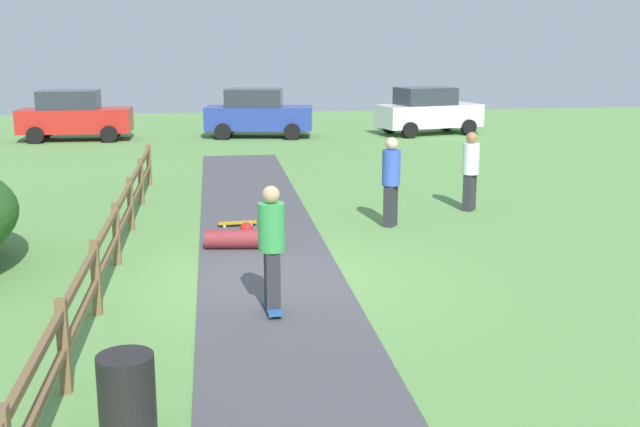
{
  "coord_description": "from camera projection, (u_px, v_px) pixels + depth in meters",
  "views": [
    {
      "loc": [
        -0.91,
        -12.32,
        3.89
      ],
      "look_at": [
        0.86,
        0.43,
        1.0
      ],
      "focal_mm": 44.08,
      "sensor_mm": 36.0,
      "label": 1
    }
  ],
  "objects": [
    {
      "name": "skater_riding",
      "position": [
        272.0,
        242.0,
        11.13
      ],
      "size": [
        0.4,
        0.81,
        1.85
      ],
      "color": "#265999",
      "rests_on": "asphalt_path"
    },
    {
      "name": "ground_plane",
      "position": [
        272.0,
        280.0,
        12.88
      ],
      "size": [
        60.0,
        60.0,
        0.0
      ],
      "primitive_type": "plane",
      "color": "#60934C"
    },
    {
      "name": "bystander_blue",
      "position": [
        391.0,
        177.0,
        16.35
      ],
      "size": [
        0.53,
        0.53,
        1.89
      ],
      "color": "#2D2D33",
      "rests_on": "ground_plane"
    },
    {
      "name": "trash_bin",
      "position": [
        127.0,
        399.0,
        7.65
      ],
      "size": [
        0.56,
        0.56,
        0.9
      ],
      "primitive_type": "cylinder",
      "color": "black",
      "rests_on": "ground_plane"
    },
    {
      "name": "wooden_fence",
      "position": [
        107.0,
        247.0,
        12.39
      ],
      "size": [
        0.12,
        18.12,
        1.1
      ],
      "color": "brown",
      "rests_on": "ground_plane"
    },
    {
      "name": "skater_fallen",
      "position": [
        243.0,
        238.0,
        14.78
      ],
      "size": [
        1.44,
        1.21,
        0.36
      ],
      "color": "maroon",
      "rests_on": "asphalt_path"
    },
    {
      "name": "bystander_white",
      "position": [
        471.0,
        167.0,
        17.87
      ],
      "size": [
        0.54,
        0.54,
        1.81
      ],
      "color": "#2D2D33",
      "rests_on": "ground_plane"
    },
    {
      "name": "asphalt_path",
      "position": [
        272.0,
        280.0,
        12.88
      ],
      "size": [
        2.4,
        28.0,
        0.02
      ],
      "primitive_type": "cube",
      "color": "#47474C",
      "rests_on": "ground_plane"
    },
    {
      "name": "parked_car_blue",
      "position": [
        258.0,
        113.0,
        31.21
      ],
      "size": [
        4.41,
        2.48,
        1.92
      ],
      "color": "#283D99",
      "rests_on": "ground_plane"
    },
    {
      "name": "parked_car_red",
      "position": [
        74.0,
        115.0,
        30.26
      ],
      "size": [
        4.22,
        2.05,
        1.92
      ],
      "color": "red",
      "rests_on": "ground_plane"
    },
    {
      "name": "skateboard_loose",
      "position": [
        237.0,
        223.0,
        16.49
      ],
      "size": [
        0.81,
        0.27,
        0.08
      ],
      "color": "#BF8C19",
      "rests_on": "asphalt_path"
    },
    {
      "name": "parked_car_white",
      "position": [
        428.0,
        111.0,
        32.13
      ],
      "size": [
        4.49,
        2.75,
        1.92
      ],
      "color": "silver",
      "rests_on": "ground_plane"
    }
  ]
}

